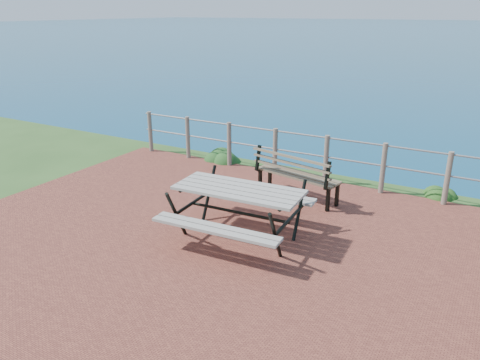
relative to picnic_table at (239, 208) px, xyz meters
The scene contains 6 objects.
ground 0.69m from the picnic_table, 46.48° to the right, with size 10.00×7.00×0.12m, color brown.
safety_railing 3.04m from the picnic_table, 84.17° to the left, with size 9.40×0.10×1.00m.
picnic_table is the anchor object (origin of this frame).
park_bench 1.97m from the picnic_table, 85.91° to the left, with size 1.71×0.74×0.94m.
shrub_lip_west 4.09m from the picnic_table, 124.43° to the left, with size 0.68×0.68×0.39m, color #1B491B.
shrub_lip_east 4.42m from the picnic_table, 54.16° to the left, with size 0.66×0.66×0.36m, color #1C4314.
Camera 1 is at (2.99, -5.39, 3.39)m, focal length 35.00 mm.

